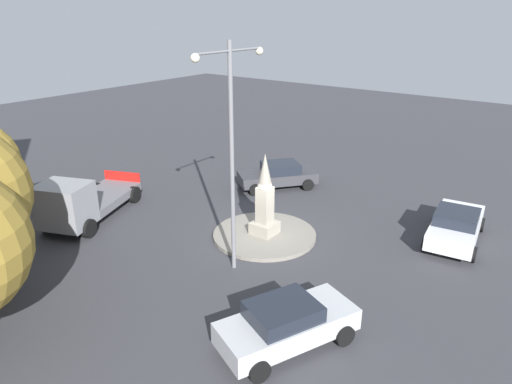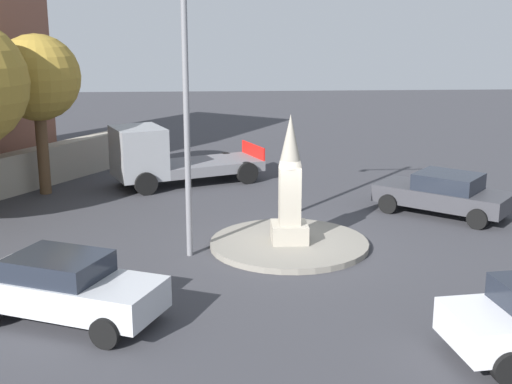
{
  "view_description": "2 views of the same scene",
  "coord_description": "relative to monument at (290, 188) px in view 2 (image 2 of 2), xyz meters",
  "views": [
    {
      "loc": [
        14.57,
        10.38,
        9.17
      ],
      "look_at": [
        -0.28,
        -0.68,
        1.84
      ],
      "focal_mm": 32.18,
      "sensor_mm": 36.0,
      "label": 1
    },
    {
      "loc": [
        2.03,
        18.81,
        6.47
      ],
      "look_at": [
        0.93,
        -0.21,
        1.56
      ],
      "focal_mm": 49.35,
      "sensor_mm": 36.0,
      "label": 2
    }
  ],
  "objects": [
    {
      "name": "ground_plane",
      "position": [
        0.0,
        0.0,
        -1.72
      ],
      "size": [
        80.0,
        80.0,
        0.0
      ],
      "primitive_type": "plane",
      "color": "#38383D"
    },
    {
      "name": "traffic_island",
      "position": [
        0.0,
        0.0,
        -1.64
      ],
      "size": [
        4.48,
        4.48,
        0.17
      ],
      "primitive_type": "cylinder",
      "color": "gray",
      "rests_on": "ground"
    },
    {
      "name": "monument",
      "position": [
        0.0,
        0.0,
        0.0
      ],
      "size": [
        1.0,
        1.0,
        3.61
      ],
      "color": "#9E9687",
      "rests_on": "traffic_island"
    },
    {
      "name": "streetlamp",
      "position": [
        2.79,
        0.56,
        3.31
      ],
      "size": [
        3.48,
        0.28,
        8.32
      ],
      "color": "slate",
      "rests_on": "ground"
    },
    {
      "name": "car_silver_far_side",
      "position": [
        5.28,
        4.58,
        -0.96
      ],
      "size": [
        4.45,
        3.18,
        1.46
      ],
      "color": "#B7BABF",
      "rests_on": "ground"
    },
    {
      "name": "car_dark_grey_waiting",
      "position": [
        -5.35,
        -2.92,
        -1.0
      ],
      "size": [
        4.38,
        4.02,
        1.4
      ],
      "color": "#38383D",
      "rests_on": "ground"
    },
    {
      "name": "truck_grey_passing",
      "position": [
        4.0,
        -7.46,
        -0.64
      ],
      "size": [
        6.0,
        4.08,
        2.31
      ],
      "color": "gray",
      "rests_on": "ground"
    },
    {
      "name": "stone_boundary_wall",
      "position": [
        9.7,
        -6.15,
        -0.99
      ],
      "size": [
        7.62,
        11.46,
        1.47
      ],
      "primitive_type": "cube",
      "rotation": [
        0.0,
        0.0,
        7.29
      ],
      "color": "#9E9687",
      "rests_on": "ground"
    },
    {
      "name": "tree_mid_cluster",
      "position": [
        8.28,
        -6.52,
        2.43
      ],
      "size": [
        3.04,
        3.04,
        5.73
      ],
      "color": "brown",
      "rests_on": "ground"
    }
  ]
}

